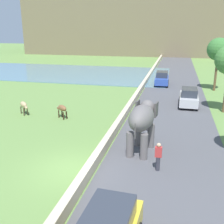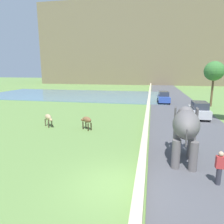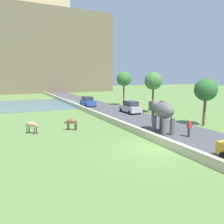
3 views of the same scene
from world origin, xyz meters
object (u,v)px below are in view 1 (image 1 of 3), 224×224
(cow_tan, at_px, (24,105))
(cow_brown, at_px, (62,109))
(person_beside_elephant, at_px, (158,156))
(car_blue, at_px, (162,79))
(elephant, at_px, (142,120))
(car_silver, at_px, (189,97))

(cow_tan, distance_m, cow_brown, 3.68)
(person_beside_elephant, height_order, car_blue, car_blue)
(elephant, distance_m, person_beside_elephant, 2.81)
(cow_tan, bearing_deg, elephant, -24.60)
(car_silver, height_order, cow_tan, car_silver)
(person_beside_elephant, relative_size, car_silver, 0.40)
(person_beside_elephant, bearing_deg, elephant, 117.15)
(car_blue, bearing_deg, cow_brown, -114.68)
(elephant, distance_m, cow_tan, 12.16)
(elephant, xyz_separation_m, car_silver, (3.12, 11.10, -1.14))
(elephant, relative_size, person_beside_elephant, 2.18)
(elephant, distance_m, car_blue, 20.76)
(cow_brown, bearing_deg, car_silver, 30.88)
(elephant, distance_m, car_silver, 11.58)
(car_silver, bearing_deg, car_blue, 108.10)
(person_beside_elephant, relative_size, cow_brown, 1.24)
(car_silver, distance_m, cow_tan, 15.37)
(cow_tan, bearing_deg, person_beside_elephant, -31.00)
(person_beside_elephant, distance_m, cow_brown, 11.08)
(elephant, relative_size, car_silver, 0.88)
(cow_tan, bearing_deg, car_blue, 55.05)
(person_beside_elephant, distance_m, car_blue, 23.04)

